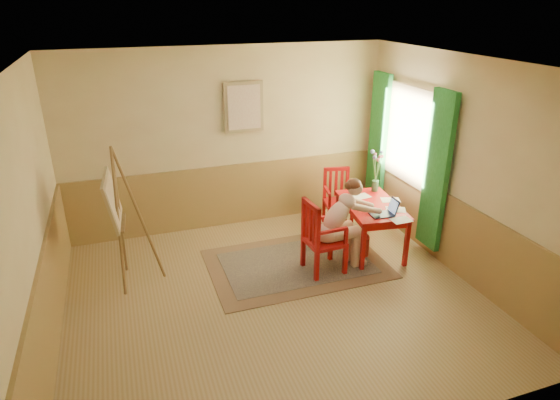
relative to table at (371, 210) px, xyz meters
name	(u,v)px	position (x,y,z in m)	size (l,w,h in m)	color
room	(275,192)	(-1.69, -0.72, 0.77)	(5.04, 4.54, 2.84)	tan
wainscot	(256,233)	(-1.69, 0.07, -0.13)	(5.00, 4.50, 1.00)	#A07F48
window	(406,149)	(0.73, 0.38, 0.71)	(0.12, 2.01, 2.20)	white
wall_portrait	(244,107)	(-1.44, 1.48, 1.27)	(0.60, 0.05, 0.76)	#A0885E
rug	(297,263)	(-1.16, -0.07, -0.62)	(2.40, 1.60, 0.02)	#8C7251
table	(371,210)	(0.00, 0.00, 0.00)	(0.88, 1.29, 0.72)	#B11110
chair_left	(321,237)	(-0.93, -0.35, -0.11)	(0.51, 0.49, 1.03)	#B11110
chair_back	(337,198)	(-0.10, 0.89, -0.16)	(0.49, 0.51, 0.94)	#B11110
figure	(342,221)	(-0.63, -0.32, 0.07)	(0.95, 0.43, 1.27)	beige
laptop	(385,212)	(-0.01, -0.38, 0.13)	(0.37, 0.23, 0.22)	#1E2338
papers	(387,206)	(0.15, -0.14, 0.09)	(0.64, 1.11, 0.00)	white
vase	(376,173)	(0.29, 0.44, 0.38)	(0.28, 0.31, 0.63)	#3F724C
wastebasket	(359,246)	(-0.23, -0.12, -0.48)	(0.28, 0.28, 0.30)	red
easel	(116,205)	(-3.41, 0.25, 0.46)	(0.63, 0.82, 1.84)	olive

